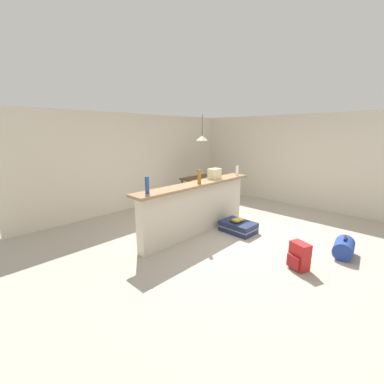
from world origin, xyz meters
The scene contains 16 objects.
ground_plane centered at (0.00, 0.00, -0.03)m, with size 13.00×13.00×0.05m, color #ADA393.
wall_back centered at (0.00, 3.05, 1.25)m, with size 6.60×0.10×2.50m, color beige.
wall_right centered at (3.05, 0.30, 1.25)m, with size 0.10×6.00×2.50m, color beige.
partition_half_wall centered at (-0.43, 0.52, 0.50)m, with size 2.80×0.20×1.00m, color beige.
bar_countertop centered at (-0.43, 0.52, 1.03)m, with size 2.96×0.40×0.05m, color #93704C.
bottle_blue centered at (-1.64, 0.52, 1.20)m, with size 0.07×0.07×0.28m, color #284C89.
bottle_amber centered at (-0.47, 0.43, 1.19)m, with size 0.07×0.07×0.28m, color #9E661E.
bottle_white centered at (0.85, 0.46, 1.17)m, with size 0.07×0.07×0.22m, color silver.
grocery_bag centered at (0.15, 0.56, 1.16)m, with size 0.26×0.18×0.22m, color beige.
dining_table centered at (1.40, 2.00, 0.65)m, with size 1.10×0.80×0.74m.
dining_chair_near_partition centered at (1.37, 1.47, 0.52)m, with size 0.47×0.47×0.93m.
pendant_lamp centered at (1.39, 2.02, 1.87)m, with size 0.34×0.34×0.75m.
suitcase_flat_navy centered at (0.20, -0.05, 0.11)m, with size 0.51×0.83×0.22m.
backpack_red centered at (-0.39, -1.53, 0.20)m, with size 0.31×0.33×0.42m.
duffel_bag_blue centered at (0.53, -1.92, 0.15)m, with size 0.52×0.36×0.34m.
book_stack centered at (0.18, -0.04, 0.25)m, with size 0.29×0.22×0.06m.
Camera 1 is at (-4.00, -2.75, 2.03)m, focal length 23.45 mm.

